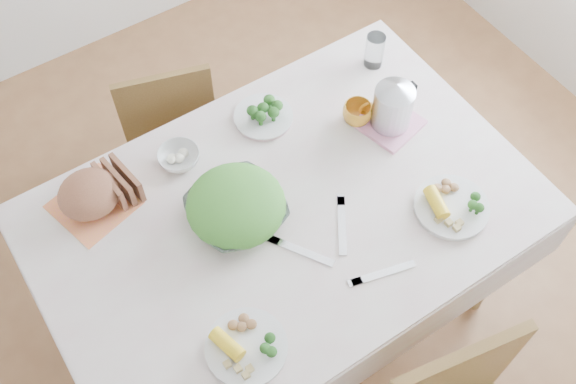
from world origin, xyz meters
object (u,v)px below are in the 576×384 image
salad_bowl (237,211)px  chair_far (166,106)px  electric_kettle (394,100)px  dinner_plate_right (451,207)px  yellow_mug (357,113)px  dining_table (286,267)px  dinner_plate_left (246,347)px

salad_bowl → chair_far: bearing=82.3°
chair_far → electric_kettle: size_ratio=4.44×
chair_far → dinner_plate_right: size_ratio=3.49×
dinner_plate_right → yellow_mug: bearing=94.7°
dining_table → dinner_plate_left: dinner_plate_left is taller
dining_table → dinner_plate_left: size_ratio=6.23×
dinner_plate_right → yellow_mug: (-0.04, 0.44, 0.03)m
electric_kettle → dinner_plate_right: bearing=-75.0°
yellow_mug → electric_kettle: electric_kettle is taller
salad_bowl → electric_kettle: (0.60, 0.03, 0.09)m
chair_far → yellow_mug: size_ratio=8.22×
chair_far → dinner_plate_right: 1.22m
salad_bowl → dinner_plate_right: salad_bowl is taller
yellow_mug → electric_kettle: (0.08, -0.07, 0.08)m
yellow_mug → dinner_plate_right: bearing=-85.3°
dining_table → yellow_mug: 0.60m
yellow_mug → chair_far: bearing=122.6°
dining_table → salad_bowl: bearing=155.5°
chair_far → dinner_plate_right: (0.46, -1.09, 0.31)m
dinner_plate_right → dinner_plate_left: bearing=-177.4°
yellow_mug → electric_kettle: bearing=-41.3°
dining_table → chair_far: size_ratio=1.74×
dining_table → electric_kettle: 0.70m
chair_far → electric_kettle: 0.98m
dining_table → salad_bowl: size_ratio=5.00×
dinner_plate_left → dining_table: bearing=43.1°
yellow_mug → salad_bowl: bearing=-169.2°
chair_far → dinner_plate_left: (-0.30, -1.13, 0.31)m
chair_far → dinner_plate_left: size_ratio=3.58×
dinner_plate_left → electric_kettle: size_ratio=1.24×
dinner_plate_right → dining_table: bearing=147.0°
dinner_plate_right → yellow_mug: size_ratio=2.36×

